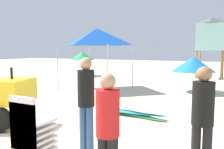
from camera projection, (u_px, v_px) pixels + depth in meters
name	position (u px, v px, depth m)	size (l,w,h in m)	color
stacked_plastic_chairs	(30.00, 132.00, 3.44)	(0.48, 0.48, 1.29)	white
surfboard_pile	(132.00, 112.00, 6.98)	(2.17, 0.70, 0.24)	green
lifeguard_near_center	(86.00, 97.00, 4.49)	(0.32, 0.32, 1.80)	#33598C
lifeguard_near_right	(108.00, 125.00, 3.14)	(0.32, 0.32, 1.63)	black
lifeguard_far_right	(203.00, 115.00, 3.51)	(0.32, 0.32, 1.69)	black
popup_canopy	(97.00, 37.00, 11.76)	(2.79, 2.79, 3.02)	#B2B2B7
lifeguard_tower	(211.00, 34.00, 16.28)	(1.98, 1.98, 4.17)	olive
beach_umbrella_mid	(193.00, 64.00, 10.96)	(1.98, 1.98, 1.64)	beige
beach_umbrella_far	(82.00, 56.00, 17.94)	(1.80, 1.80, 1.83)	beige
traffic_cone_near	(19.00, 137.00, 4.49)	(0.39, 0.39, 0.56)	orange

